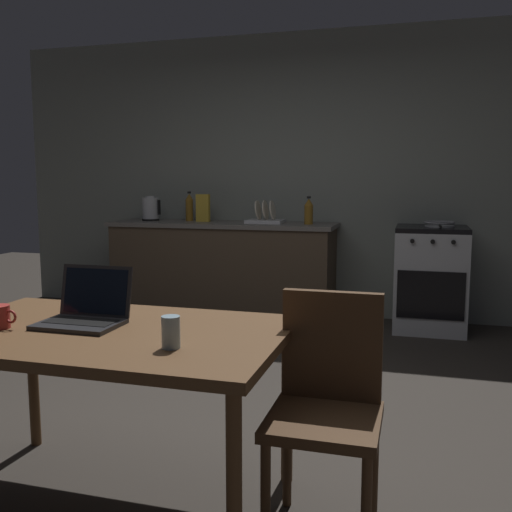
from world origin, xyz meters
The scene contains 14 objects.
ground_plane centered at (0.00, 0.00, 0.00)m, with size 12.00×12.00×0.00m, color #2D2823.
back_wall centered at (0.30, 2.69, 1.34)m, with size 6.40×0.10×2.69m, color gray.
kitchen_counter centered at (-0.63, 2.34, 0.46)m, with size 2.16×0.64×0.91m.
stove_oven centered at (1.28, 2.34, 0.45)m, with size 0.60×0.62×0.91m.
dining_table centered at (0.00, -0.88, 0.66)m, with size 1.39×0.86×0.73m.
chair centered at (0.85, -0.79, 0.51)m, with size 0.40×0.40×0.88m.
laptop centered at (-0.12, -0.83, 0.77)m, with size 0.32×0.27×0.22m.
electric_kettle centered at (-1.38, 2.34, 1.03)m, with size 0.19×0.17×0.24m.
bottle centered at (0.21, 2.29, 1.03)m, with size 0.08×0.08×0.25m.
frying_pan centered at (1.34, 2.31, 0.93)m, with size 0.26×0.43×0.05m.
drinking_glass centered at (0.35, -1.05, 0.78)m, with size 0.06×0.06×0.11m.
cereal_box centered at (-0.84, 2.36, 1.04)m, with size 0.13×0.05×0.26m.
dish_rack centered at (-0.21, 2.34, 0.96)m, with size 0.34×0.26×0.21m.
bottle_b centered at (-1.00, 2.42, 1.05)m, with size 0.07×0.07×0.29m.
Camera 1 is at (1.15, -2.80, 1.30)m, focal length 40.09 mm.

